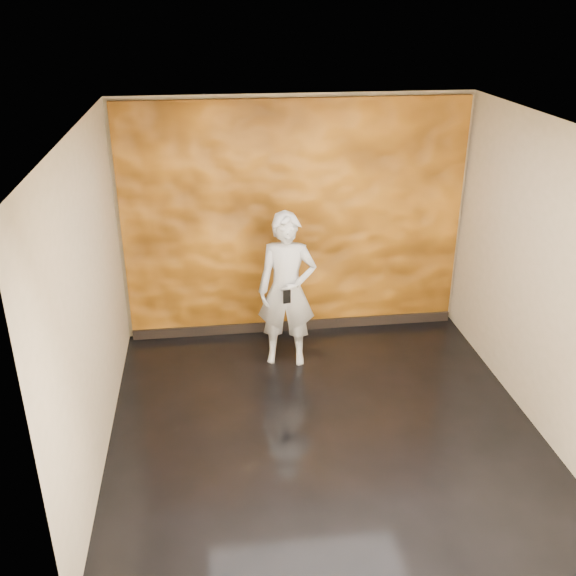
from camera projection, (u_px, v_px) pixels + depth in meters
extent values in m
cube|color=black|center=(323.00, 424.00, 6.15)|extent=(4.00, 4.00, 0.01)
cube|color=tan|center=(295.00, 219.00, 7.37)|extent=(4.00, 0.02, 2.80)
cube|color=tan|center=(388.00, 433.00, 3.76)|extent=(4.00, 0.02, 2.80)
cube|color=tan|center=(90.00, 304.00, 5.33)|extent=(0.02, 4.00, 2.80)
cube|color=tan|center=(543.00, 279.00, 5.80)|extent=(0.02, 4.00, 2.80)
cube|color=white|center=(331.00, 128.00, 4.99)|extent=(4.00, 4.00, 0.01)
cube|color=orange|center=(295.00, 222.00, 7.35)|extent=(3.90, 0.06, 2.75)
cube|color=black|center=(295.00, 325.00, 7.86)|extent=(3.90, 0.04, 0.12)
imported|color=#A2A9B1|center=(287.00, 290.00, 6.87)|extent=(0.69, 0.52, 1.72)
cube|color=black|center=(287.00, 297.00, 6.62)|extent=(0.08, 0.03, 0.15)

